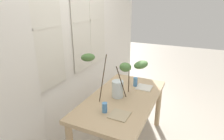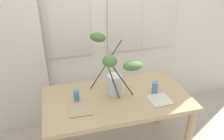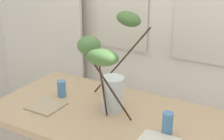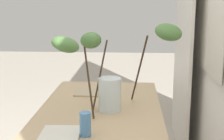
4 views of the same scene
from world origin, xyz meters
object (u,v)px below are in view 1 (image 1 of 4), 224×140
Objects in this scene: drinking_glass_blue_right at (135,82)px; plate_square_left at (119,115)px; drinking_glass_blue_left at (105,108)px; vase_with_branches at (116,75)px; dining_table at (122,105)px; plate_square_right at (144,87)px.

plate_square_left is at bearing -173.70° from drinking_glass_blue_right.
drinking_glass_blue_left is 0.88× the size of drinking_glass_blue_right.
vase_with_branches is at bearing 4.27° from drinking_glass_blue_left.
vase_with_branches is (-0.02, 0.08, 0.42)m from dining_table.
plate_square_left reaches higher than dining_table.
plate_square_right reaches higher than dining_table.
plate_square_right is (0.42, -0.25, -0.30)m from vase_with_branches.
drinking_glass_blue_right is at bearing -15.23° from vase_with_branches.
vase_with_branches is 0.50m from drinking_glass_blue_right.
plate_square_left is (0.01, -0.18, -0.05)m from drinking_glass_blue_left.
vase_with_branches is 4.08× the size of plate_square_right.
drinking_glass_blue_right is at bearing 6.30° from plate_square_left.
drinking_glass_blue_right is (0.40, -0.04, 0.18)m from dining_table.
dining_table is at bearing 156.71° from plate_square_right.
plate_square_right is at bearing -30.91° from vase_with_branches.
drinking_glass_blue_left is at bearing 164.51° from plate_square_right.
vase_with_branches reaches higher than plate_square_right.
vase_with_branches is 6.59× the size of drinking_glass_blue_right.
vase_with_branches is 7.46× the size of drinking_glass_blue_left.
drinking_glass_blue_right is at bearing -6.14° from drinking_glass_blue_left.
plate_square_right is (0.80, -0.05, 0.00)m from plate_square_left.
drinking_glass_blue_left is at bearing 173.86° from drinking_glass_blue_right.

